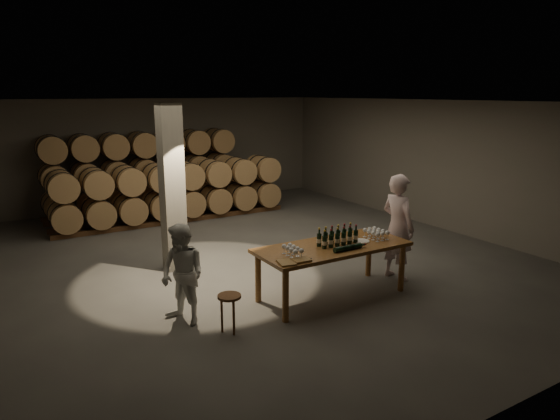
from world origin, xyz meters
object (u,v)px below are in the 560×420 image
tasting_table (332,251)px  person_man (398,227)px  notebook_near (301,260)px  person_woman (183,275)px  stool (229,302)px  bottle_cluster (338,238)px  plate (361,241)px

tasting_table → person_man: bearing=2.8°
notebook_near → person_woman: 1.77m
stool → bottle_cluster: bearing=7.9°
stool → person_man: bearing=5.9°
bottle_cluster → person_man: size_ratio=0.37×
bottle_cluster → stool: bearing=-172.1°
plate → stool: size_ratio=0.50×
tasting_table → person_woman: person_woman is taller
tasting_table → bottle_cluster: size_ratio=3.57×
bottle_cluster → person_woman: size_ratio=0.48×
plate → tasting_table: bearing=173.2°
tasting_table → person_man: 1.54m
tasting_table → notebook_near: size_ratio=9.59×
tasting_table → stool: 2.09m
person_man → person_woman: bearing=83.6°
plate → person_man: size_ratio=0.15×
bottle_cluster → person_woman: (-2.60, 0.33, -0.25)m
plate → person_woman: bearing=172.5°
bottle_cluster → notebook_near: size_ratio=2.69×
bottle_cluster → plate: bottle_cluster is taller
bottle_cluster → plate: 0.47m
tasting_table → plate: size_ratio=9.10×
notebook_near → stool: (-1.16, 0.09, -0.45)m
bottle_cluster → stool: size_ratio=1.28×
tasting_table → stool: tasting_table is taller
notebook_near → person_woman: size_ratio=0.18×
plate → notebook_near: notebook_near is taller
notebook_near → person_woman: (-1.61, 0.72, -0.15)m
person_man → person_woman: (-4.03, 0.26, -0.22)m
notebook_near → stool: bearing=179.4°
person_woman → stool: bearing=12.0°
notebook_near → person_man: person_man is taller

